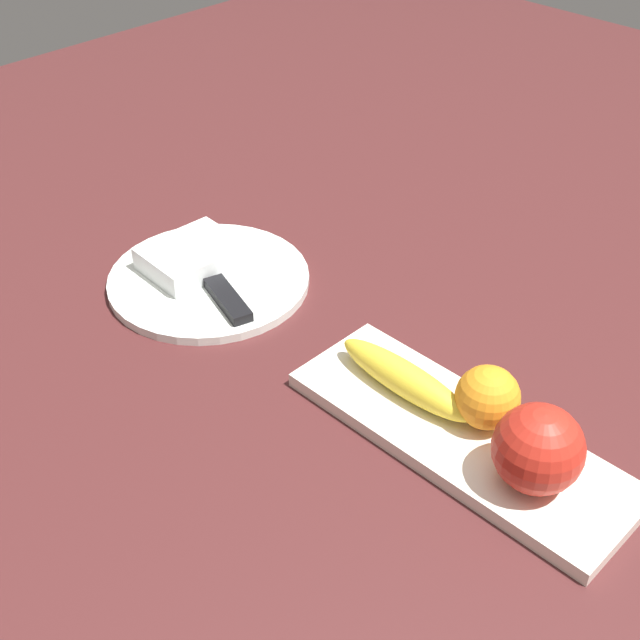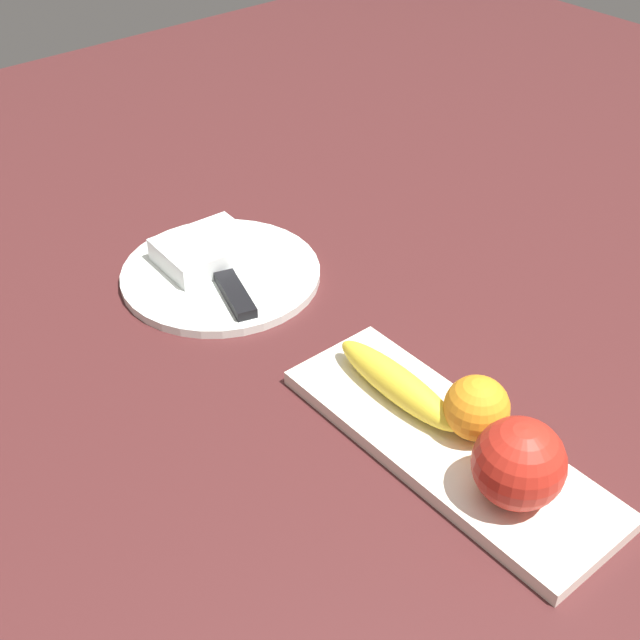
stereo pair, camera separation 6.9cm
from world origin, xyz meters
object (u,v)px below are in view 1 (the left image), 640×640
at_px(fruit_tray, 460,435).
at_px(knife, 223,293).
at_px(banana, 405,379).
at_px(dinner_plate, 209,280).
at_px(apple, 538,449).
at_px(folded_napkin, 192,256).
at_px(orange_near_apple, 488,397).

height_order(fruit_tray, knife, knife).
xyz_separation_m(banana, dinner_plate, (0.31, 0.00, -0.03)).
bearing_deg(dinner_plate, apple, 179.00).
xyz_separation_m(apple, folded_napkin, (0.50, -0.01, -0.03)).
bearing_deg(dinner_plate, folded_napkin, 0.00).
xyz_separation_m(apple, dinner_plate, (0.47, -0.01, -0.05)).
bearing_deg(apple, knife, 1.07).
relative_size(banana, dinner_plate, 0.68).
bearing_deg(apple, banana, -3.91).
xyz_separation_m(fruit_tray, apple, (-0.09, 0.01, 0.05)).
bearing_deg(apple, dinner_plate, -1.00).
distance_m(fruit_tray, banana, 0.08).
bearing_deg(apple, orange_near_apple, -23.33).
distance_m(apple, knife, 0.42).
relative_size(fruit_tray, apple, 4.29).
height_order(apple, banana, apple).
relative_size(dinner_plate, knife, 1.37).
xyz_separation_m(fruit_tray, folded_napkin, (0.41, 0.00, 0.02)).
height_order(banana, orange_near_apple, orange_near_apple).
distance_m(fruit_tray, orange_near_apple, 0.05).
xyz_separation_m(banana, knife, (0.26, 0.02, -0.02)).
distance_m(dinner_plate, knife, 0.05).
height_order(fruit_tray, apple, apple).
relative_size(dinner_plate, folded_napkin, 2.16).
xyz_separation_m(dinner_plate, knife, (-0.05, 0.02, 0.01)).
distance_m(orange_near_apple, folded_napkin, 0.42).
xyz_separation_m(banana, orange_near_apple, (-0.08, -0.02, 0.01)).
height_order(banana, dinner_plate, banana).
height_order(fruit_tray, folded_napkin, folded_napkin).
bearing_deg(orange_near_apple, dinner_plate, 3.61).
bearing_deg(banana, orange_near_apple, 15.67).
distance_m(fruit_tray, dinner_plate, 0.38).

